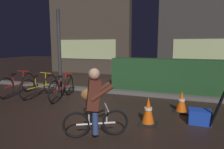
% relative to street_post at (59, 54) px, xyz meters
% --- Properties ---
extents(ground_plane, '(40.00, 40.00, 0.00)m').
position_rel_street_post_xyz_m(ground_plane, '(1.77, -1.20, -1.36)').
color(ground_plane, black).
extents(sidewalk_curb, '(12.00, 0.24, 0.12)m').
position_rel_street_post_xyz_m(sidewalk_curb, '(1.77, 1.00, -1.30)').
color(sidewalk_curb, '#56544F').
rests_on(sidewalk_curb, ground).
extents(hedge_row, '(4.80, 0.70, 1.16)m').
position_rel_street_post_xyz_m(hedge_row, '(3.57, 1.90, -0.78)').
color(hedge_row, '#214723').
rests_on(hedge_row, ground).
extents(storefront_left, '(4.99, 0.54, 4.58)m').
position_rel_street_post_xyz_m(storefront_left, '(-1.62, 5.30, 0.91)').
color(storefront_left, '#42382D').
rests_on(storefront_left, ground).
extents(storefront_right, '(5.38, 0.54, 4.19)m').
position_rel_street_post_xyz_m(storefront_right, '(4.99, 6.00, 0.72)').
color(storefront_right, '#383330').
rests_on(storefront_right, ground).
extents(street_post, '(0.10, 0.10, 2.73)m').
position_rel_street_post_xyz_m(street_post, '(0.00, 0.00, 0.00)').
color(street_post, '#2D2D33').
rests_on(street_post, ground).
extents(parked_bike_leftmost, '(0.46, 1.68, 0.77)m').
position_rel_street_post_xyz_m(parked_bike_leftmost, '(-1.46, -0.32, -1.01)').
color(parked_bike_leftmost, black).
rests_on(parked_bike_leftmost, ground).
extents(parked_bike_left_mid, '(0.46, 1.61, 0.74)m').
position_rel_street_post_xyz_m(parked_bike_left_mid, '(-0.64, -0.22, -1.03)').
color(parked_bike_left_mid, black).
rests_on(parked_bike_left_mid, ground).
extents(parked_bike_center_left, '(0.46, 1.67, 0.77)m').
position_rel_street_post_xyz_m(parked_bike_center_left, '(0.20, -0.23, -1.01)').
color(parked_bike_center_left, black).
rests_on(parked_bike_center_left, ground).
extents(traffic_cone_near, '(0.36, 0.36, 0.58)m').
position_rel_street_post_xyz_m(traffic_cone_near, '(3.03, -1.30, -1.08)').
color(traffic_cone_near, black).
rests_on(traffic_cone_near, ground).
extents(traffic_cone_far, '(0.36, 0.36, 0.54)m').
position_rel_street_post_xyz_m(traffic_cone_far, '(3.67, -0.27, -1.10)').
color(traffic_cone_far, black).
rests_on(traffic_cone_far, ground).
extents(blue_crate, '(0.45, 0.33, 0.30)m').
position_rel_street_post_xyz_m(blue_crate, '(4.05, -0.90, -1.21)').
color(blue_crate, '#193DB7').
rests_on(blue_crate, ground).
extents(cyclist, '(1.06, 0.62, 1.25)m').
position_rel_street_post_xyz_m(cyclist, '(2.21, -2.18, -0.73)').
color(cyclist, black).
rests_on(cyclist, ground).
extents(closed_umbrella, '(0.24, 0.30, 0.81)m').
position_rel_street_post_xyz_m(closed_umbrella, '(4.32, -1.15, -0.96)').
color(closed_umbrella, black).
rests_on(closed_umbrella, ground).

